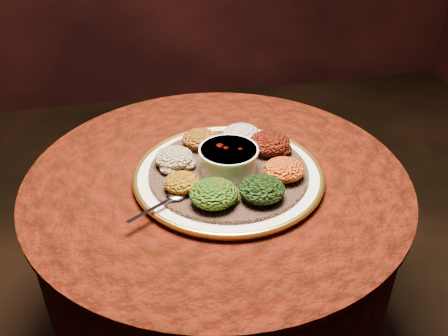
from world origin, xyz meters
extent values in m
cylinder|color=black|center=(0.00, 0.00, 0.34)|extent=(0.12, 0.12, 0.68)
cylinder|color=black|center=(0.00, 0.00, 0.70)|extent=(0.80, 0.80, 0.04)
cylinder|color=#410E05|center=(0.00, 0.00, 0.56)|extent=(0.93, 0.93, 0.34)
cylinder|color=#410E05|center=(0.00, 0.00, 0.73)|extent=(0.96, 0.96, 0.01)
cylinder|color=white|center=(0.02, -0.02, 0.74)|extent=(0.56, 0.56, 0.02)
torus|color=gold|center=(0.02, -0.02, 0.75)|extent=(0.47, 0.47, 0.01)
cylinder|color=brown|center=(0.02, -0.02, 0.76)|extent=(0.49, 0.49, 0.01)
cylinder|color=silver|center=(0.02, -0.02, 0.79)|extent=(0.14, 0.14, 0.06)
cylinder|color=silver|center=(0.02, -0.02, 0.82)|extent=(0.14, 0.14, 0.01)
cylinder|color=#5F0405|center=(0.02, -0.02, 0.81)|extent=(0.11, 0.11, 0.01)
ellipsoid|color=silver|center=(-0.12, -0.11, 0.77)|extent=(0.05, 0.03, 0.01)
cube|color=silver|center=(-0.18, -0.14, 0.77)|extent=(0.11, 0.07, 0.00)
ellipsoid|color=beige|center=(0.09, 0.10, 0.79)|extent=(0.10, 0.09, 0.05)
ellipsoid|color=black|center=(0.15, 0.04, 0.79)|extent=(0.11, 0.10, 0.05)
ellipsoid|color=orange|center=(0.15, -0.08, 0.79)|extent=(0.10, 0.09, 0.05)
ellipsoid|color=black|center=(0.07, -0.15, 0.79)|extent=(0.10, 0.10, 0.05)
ellipsoid|color=#9F240A|center=(-0.04, -0.14, 0.79)|extent=(0.11, 0.10, 0.05)
ellipsoid|color=#A2680E|center=(-0.10, -0.08, 0.78)|extent=(0.08, 0.08, 0.04)
ellipsoid|color=maroon|center=(-0.10, 0.03, 0.78)|extent=(0.10, 0.09, 0.05)
ellipsoid|color=brown|center=(-0.02, 0.10, 0.78)|extent=(0.09, 0.09, 0.04)
camera|label=1|loc=(-0.20, -1.00, 1.45)|focal=40.00mm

